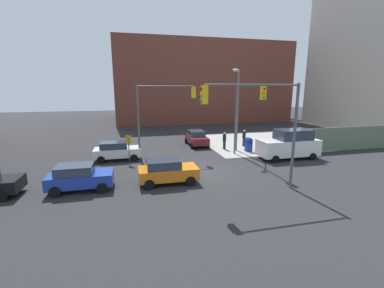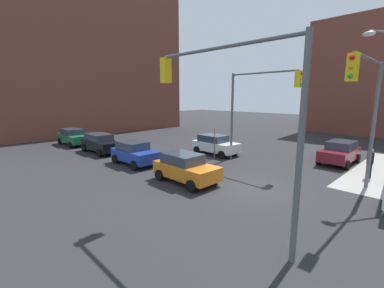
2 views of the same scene
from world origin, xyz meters
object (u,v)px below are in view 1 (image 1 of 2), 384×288
traffic_signal_se_corner (260,115)px  hatchback_white (117,151)px  traffic_signal_ne_corner (245,107)px  street_lamp_corner (237,104)px  mailbox_blue (249,144)px  pedestrian_waiting (224,140)px  van_white_delivery (289,144)px  coupe_orange (167,171)px  sedan_maroon (197,138)px  traffic_signal_nw_corner (161,107)px  hatchback_blue (79,177)px  pedestrian_crossing (244,137)px  smokestack (288,82)px

traffic_signal_se_corner → hatchback_white: size_ratio=1.63×
traffic_signal_ne_corner → street_lamp_corner: street_lamp_corner is taller
street_lamp_corner → mailbox_blue: (1.19, -0.48, -3.94)m
pedestrian_waiting → van_white_delivery: bearing=-160.2°
hatchback_white → coupe_orange: bearing=-62.6°
sedan_maroon → coupe_orange: size_ratio=1.03×
traffic_signal_nw_corner → hatchback_blue: 9.37m
traffic_signal_se_corner → van_white_delivery: (6.42, 6.30, -3.39)m
traffic_signal_se_corner → pedestrian_crossing: (4.65, 11.90, -3.71)m
mailbox_blue → street_lamp_corner: bearing=157.9°
traffic_signal_ne_corner → coupe_orange: size_ratio=1.68×
street_lamp_corner → pedestrian_crossing: 4.57m
traffic_signal_nw_corner → street_lamp_corner: street_lamp_corner is taller
street_lamp_corner → traffic_signal_nw_corner: bearing=-172.6°
sedan_maroon → pedestrian_waiting: size_ratio=2.22×
traffic_signal_nw_corner → van_white_delivery: bearing=-13.7°
hatchback_white → hatchback_blue: bearing=-106.4°
traffic_signal_nw_corner → pedestrian_waiting: (6.70, 2.00, -3.68)m
traffic_signal_ne_corner → hatchback_blue: (-12.90, -4.23, -3.78)m
hatchback_white → pedestrian_crossing: bearing=10.7°
street_lamp_corner → sedan_maroon: 6.10m
smokestack → coupe_orange: bearing=-133.1°
traffic_signal_se_corner → sedan_maroon: size_ratio=1.63×
traffic_signal_nw_corner → van_white_delivery: 11.88m
sedan_maroon → van_white_delivery: van_white_delivery is taller
traffic_signal_se_corner → street_lamp_corner: bearing=74.0°
hatchback_blue → sedan_maroon: bearing=46.3°
hatchback_white → van_white_delivery: bearing=-11.7°
traffic_signal_nw_corner → coupe_orange: size_ratio=1.68×
traffic_signal_nw_corner → traffic_signal_se_corner: same height
traffic_signal_nw_corner → street_lamp_corner: (7.52, 0.98, 0.08)m
traffic_signal_nw_corner → traffic_signal_se_corner: bearing=-62.7°
traffic_signal_ne_corner → van_white_delivery: size_ratio=1.20×
mailbox_blue → coupe_orange: size_ratio=0.37×
hatchback_white → sedan_maroon: 9.29m
street_lamp_corner → pedestrian_crossing: size_ratio=4.37×
traffic_signal_nw_corner → mailbox_blue: (8.70, 0.50, -3.85)m
mailbox_blue → sedan_maroon: sedan_maroon is taller
street_lamp_corner → hatchback_white: bearing=-177.1°
hatchback_white → pedestrian_waiting: bearing=8.5°
hatchback_white → hatchback_blue: (-1.94, -6.63, -0.00)m
van_white_delivery → sedan_maroon: bearing=132.9°
smokestack → sedan_maroon: bearing=-139.9°
sedan_maroon → coupe_orange: 11.86m
smokestack → mailbox_blue: size_ratio=10.51×
traffic_signal_nw_corner → van_white_delivery: (11.08, -2.70, -3.34)m
mailbox_blue → hatchback_white: bearing=-179.6°
traffic_signal_ne_corner → mailbox_blue: traffic_signal_ne_corner is taller
street_lamp_corner → mailbox_blue: bearing=-22.1°
traffic_signal_ne_corner → pedestrian_crossing: (2.30, 4.90, -3.66)m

